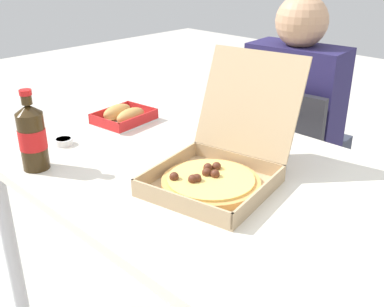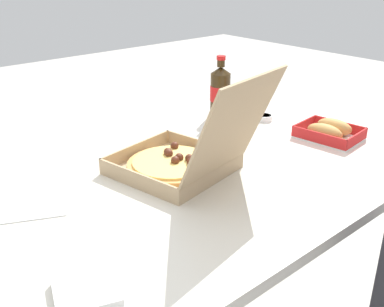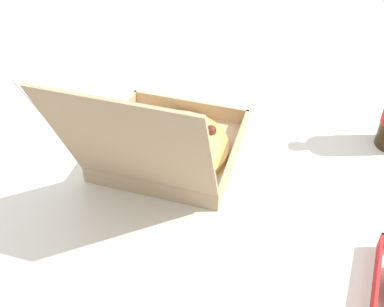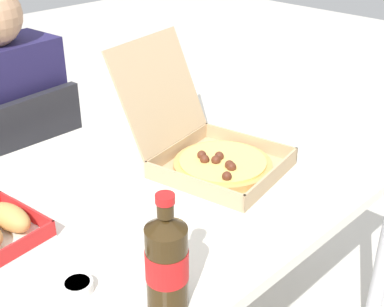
{
  "view_description": "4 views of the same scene",
  "coord_description": "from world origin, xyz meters",
  "px_view_note": "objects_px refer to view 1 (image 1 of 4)",
  "views": [
    {
      "loc": [
        0.77,
        -0.83,
        1.3
      ],
      "look_at": [
        0.02,
        -0.06,
        0.81
      ],
      "focal_mm": 42.48,
      "sensor_mm": 36.0,
      "label": 1
    },
    {
      "loc": [
        0.81,
        0.83,
        1.29
      ],
      "look_at": [
        0.05,
        -0.05,
        0.79
      ],
      "focal_mm": 42.93,
      "sensor_mm": 36.0,
      "label": 2
    },
    {
      "loc": [
        -0.31,
        0.61,
        1.43
      ],
      "look_at": [
        0.03,
        -0.04,
        0.79
      ],
      "focal_mm": 44.57,
      "sensor_mm": 36.0,
      "label": 3
    },
    {
      "loc": [
        -0.79,
        -0.84,
        1.39
      ],
      "look_at": [
        0.06,
        0.0,
        0.77
      ],
      "focal_mm": 49.07,
      "sensor_mm": 36.0,
      "label": 4
    }
  ],
  "objects_px": {
    "bread_side_box": "(124,115)",
    "cola_bottle": "(32,136)",
    "diner_person": "(299,115)",
    "pizza_box_open": "(218,168)",
    "chair": "(287,166)",
    "dipping_sauce_cup": "(64,141)",
    "paper_menu": "(339,275)"
  },
  "relations": [
    {
      "from": "diner_person",
      "to": "pizza_box_open",
      "type": "height_order",
      "value": "diner_person"
    },
    {
      "from": "pizza_box_open",
      "to": "dipping_sauce_cup",
      "type": "height_order",
      "value": "pizza_box_open"
    },
    {
      "from": "chair",
      "to": "bread_side_box",
      "type": "xyz_separation_m",
      "value": [
        -0.32,
        -0.57,
        0.29
      ]
    },
    {
      "from": "cola_bottle",
      "to": "bread_side_box",
      "type": "bearing_deg",
      "value": 106.05
    },
    {
      "from": "chair",
      "to": "bread_side_box",
      "type": "relative_size",
      "value": 4.04
    },
    {
      "from": "chair",
      "to": "diner_person",
      "type": "bearing_deg",
      "value": 95.52
    },
    {
      "from": "chair",
      "to": "paper_menu",
      "type": "xyz_separation_m",
      "value": [
        0.61,
        -0.8,
        0.26
      ]
    },
    {
      "from": "bread_side_box",
      "to": "cola_bottle",
      "type": "height_order",
      "value": "cola_bottle"
    },
    {
      "from": "cola_bottle",
      "to": "paper_menu",
      "type": "relative_size",
      "value": 1.07
    },
    {
      "from": "pizza_box_open",
      "to": "bread_side_box",
      "type": "height_order",
      "value": "pizza_box_open"
    },
    {
      "from": "diner_person",
      "to": "pizza_box_open",
      "type": "distance_m",
      "value": 0.77
    },
    {
      "from": "paper_menu",
      "to": "dipping_sauce_cup",
      "type": "xyz_separation_m",
      "value": [
        -0.91,
        -0.02,
        0.01
      ]
    },
    {
      "from": "paper_menu",
      "to": "dipping_sauce_cup",
      "type": "height_order",
      "value": "dipping_sauce_cup"
    },
    {
      "from": "chair",
      "to": "dipping_sauce_cup",
      "type": "relative_size",
      "value": 14.82
    },
    {
      "from": "bread_side_box",
      "to": "paper_menu",
      "type": "bearing_deg",
      "value": -13.78
    },
    {
      "from": "cola_bottle",
      "to": "pizza_box_open",
      "type": "bearing_deg",
      "value": 34.05
    },
    {
      "from": "pizza_box_open",
      "to": "diner_person",
      "type": "bearing_deg",
      "value": 106.07
    },
    {
      "from": "diner_person",
      "to": "bread_side_box",
      "type": "distance_m",
      "value": 0.71
    },
    {
      "from": "chair",
      "to": "diner_person",
      "type": "distance_m",
      "value": 0.21
    },
    {
      "from": "diner_person",
      "to": "dipping_sauce_cup",
      "type": "bearing_deg",
      "value": -108.53
    },
    {
      "from": "paper_menu",
      "to": "cola_bottle",
      "type": "bearing_deg",
      "value": -143.19
    },
    {
      "from": "dipping_sauce_cup",
      "to": "paper_menu",
      "type": "bearing_deg",
      "value": 1.54
    },
    {
      "from": "chair",
      "to": "dipping_sauce_cup",
      "type": "height_order",
      "value": "chair"
    },
    {
      "from": "chair",
      "to": "paper_menu",
      "type": "distance_m",
      "value": 1.04
    },
    {
      "from": "pizza_box_open",
      "to": "bread_side_box",
      "type": "bearing_deg",
      "value": 168.1
    },
    {
      "from": "chair",
      "to": "cola_bottle",
      "type": "distance_m",
      "value": 1.05
    },
    {
      "from": "chair",
      "to": "bread_side_box",
      "type": "bearing_deg",
      "value": -119.6
    },
    {
      "from": "chair",
      "to": "cola_bottle",
      "type": "height_order",
      "value": "cola_bottle"
    },
    {
      "from": "pizza_box_open",
      "to": "chair",
      "type": "bearing_deg",
      "value": 106.93
    },
    {
      "from": "pizza_box_open",
      "to": "paper_menu",
      "type": "bearing_deg",
      "value": -16.19
    },
    {
      "from": "cola_bottle",
      "to": "paper_menu",
      "type": "distance_m",
      "value": 0.84
    },
    {
      "from": "paper_menu",
      "to": "dipping_sauce_cup",
      "type": "distance_m",
      "value": 0.91
    }
  ]
}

